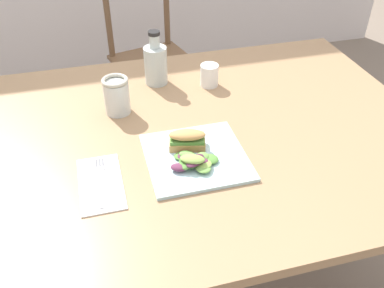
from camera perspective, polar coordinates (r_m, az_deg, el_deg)
name	(u,v)px	position (r m, az deg, el deg)	size (l,w,h in m)	color
ground_plane	(210,273)	(1.80, 2.40, -17.12)	(7.92, 7.92, 0.00)	#7A6B5B
dining_table	(202,158)	(1.31, 1.37, -1.88)	(1.37, 1.03, 0.74)	#997551
chair_wooden_far	(151,59)	(2.34, -5.58, 11.43)	(0.49, 0.49, 0.87)	brown
plate_lunch	(196,157)	(1.14, 0.52, -1.78)	(0.27, 0.27, 0.01)	silver
sandwich_half_front	(187,139)	(1.15, -0.65, 0.66)	(0.11, 0.08, 0.06)	tan
salad_mixed_greens	(194,160)	(1.10, 0.23, -2.23)	(0.14, 0.12, 0.04)	#6B9E47
napkin_folded	(101,183)	(1.09, -12.32, -5.24)	(0.11, 0.21, 0.00)	white
fork_on_napkin	(100,178)	(1.10, -12.36, -4.50)	(0.03, 0.19, 0.00)	silver
bottle_cold_brew	(156,66)	(1.47, -4.94, 10.53)	(0.08, 0.08, 0.19)	#472819
mason_jar_iced_tea	(117,97)	(1.32, -10.18, 6.27)	(0.08, 0.08, 0.12)	#995623
cup_extra_side	(209,75)	(1.46, 2.37, 9.32)	(0.06, 0.06, 0.08)	white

